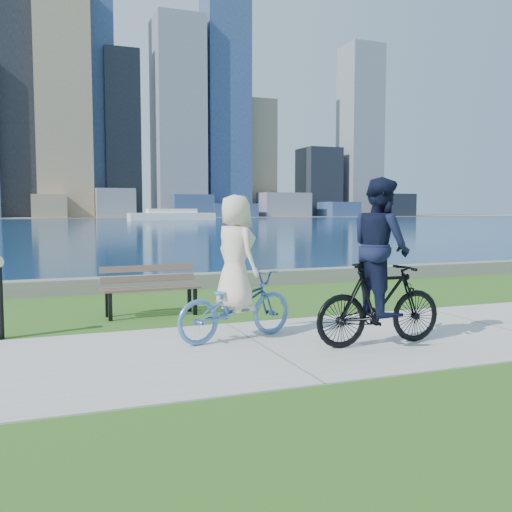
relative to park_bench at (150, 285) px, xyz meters
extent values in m
plane|color=#2A5716|center=(1.01, -3.06, -0.54)|extent=(320.00, 320.00, 0.00)
cube|color=#A8A9A3|center=(1.01, -3.06, -0.53)|extent=(80.00, 3.50, 0.02)
cube|color=slate|center=(1.01, 3.14, -0.37)|extent=(90.00, 0.50, 0.35)
cube|color=navy|center=(1.01, 68.94, -0.54)|extent=(320.00, 131.00, 0.01)
cube|color=gray|center=(1.01, 126.94, -0.48)|extent=(320.00, 30.00, 0.12)
cube|color=#8F7858|center=(0.14, 116.28, 1.93)|extent=(6.90, 7.52, 4.96)
cube|color=slate|center=(13.87, 118.82, 2.68)|extent=(8.34, 6.82, 6.45)
cube|color=navy|center=(31.08, 119.60, 2.09)|extent=(9.27, 8.93, 5.26)
cube|color=navy|center=(40.93, 118.22, 1.08)|extent=(10.84, 7.21, 3.24)
cube|color=slate|center=(54.82, 119.31, 2.42)|extent=(12.00, 7.07, 5.93)
cube|color=navy|center=(69.68, 118.37, 1.33)|extent=(8.15, 8.35, 3.75)
cube|color=black|center=(85.68, 118.06, 2.41)|extent=(7.91, 9.60, 5.91)
cube|color=#8F7858|center=(3.73, 124.26, 24.52)|extent=(11.64, 11.48, 50.12)
cube|color=black|center=(16.54, 125.14, 18.51)|extent=(7.88, 6.47, 38.12)
cube|color=slate|center=(29.66, 124.71, 22.73)|extent=(11.26, 11.86, 46.55)
cube|color=navy|center=(41.69, 125.26, 27.01)|extent=(10.48, 9.46, 55.12)
cube|color=#8F7858|center=(50.74, 129.50, 14.40)|extent=(10.00, 7.68, 29.90)
cube|color=black|center=(68.55, 127.51, 8.49)|extent=(9.46, 9.93, 18.07)
cube|color=slate|center=(80.09, 125.92, 22.22)|extent=(9.49, 9.62, 45.53)
cube|color=black|center=(-4.99, 128.94, 37.46)|extent=(9.00, 9.00, 76.00)
cube|color=navy|center=(11.01, 127.94, 31.46)|extent=(8.00, 8.00, 64.00)
cube|color=white|center=(19.72, 87.82, 0.09)|extent=(14.73, 4.21, 1.26)
cube|color=white|center=(19.72, 87.82, 1.09)|extent=(8.42, 3.16, 0.74)
cube|color=black|center=(-0.75, -0.31, -0.30)|extent=(0.07, 0.07, 0.48)
cube|color=black|center=(0.76, -0.27, -0.30)|extent=(0.07, 0.07, 0.48)
cube|color=black|center=(-0.75, 0.08, -0.30)|extent=(0.07, 0.07, 0.48)
cube|color=black|center=(0.75, 0.12, -0.30)|extent=(0.07, 0.07, 0.48)
cube|color=brown|center=(0.01, -0.29, -0.04)|extent=(1.72, 0.15, 0.04)
cube|color=brown|center=(0.00, -0.12, -0.04)|extent=(1.72, 0.15, 0.04)
cube|color=brown|center=(0.00, 0.06, -0.04)|extent=(1.72, 0.15, 0.04)
cube|color=brown|center=(0.00, 0.19, 0.10)|extent=(1.72, 0.11, 0.12)
cube|color=brown|center=(-0.01, 0.22, 0.28)|extent=(1.72, 0.11, 0.12)
imported|color=#4F80C0|center=(0.79, -2.46, -0.02)|extent=(1.13, 2.02, 1.00)
imported|color=white|center=(0.79, -2.46, 0.74)|extent=(0.72, 0.93, 1.67)
imported|color=black|center=(2.55, -3.50, 0.06)|extent=(0.61, 1.94, 1.16)
imported|color=black|center=(2.55, -3.50, 0.85)|extent=(0.73, 0.93, 1.90)
camera|label=1|loc=(-1.84, -10.21, 1.37)|focal=40.00mm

